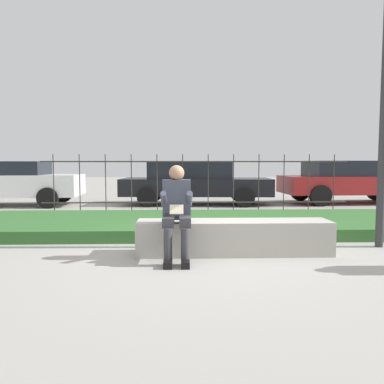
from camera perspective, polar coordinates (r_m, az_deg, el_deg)
ground_plane at (r=5.49m, az=2.40°, el=-9.38°), size 60.00×60.00×0.00m
stone_bench at (r=5.49m, az=6.36°, el=-7.11°), size 2.78×0.55×0.48m
person_seated_reader at (r=5.04m, az=-2.35°, el=-2.45°), size 0.42×0.73×1.28m
grass_berm at (r=7.50m, az=1.21°, el=-4.82°), size 9.81×2.76×0.21m
iron_fence at (r=9.55m, az=0.53°, el=1.39°), size 7.81×0.03×1.53m
car_parked_left at (r=12.77m, az=-25.55°, el=1.39°), size 4.02×1.99×1.36m
car_parked_center at (r=11.92m, az=0.36°, el=1.54°), size 4.77×2.06×1.34m
car_parked_right at (r=13.31m, az=22.85°, el=1.64°), size 4.51×2.07×1.39m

